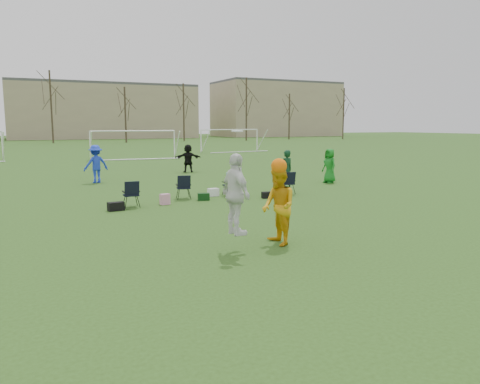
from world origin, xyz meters
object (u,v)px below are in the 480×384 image
fielder_black (188,158)px  goal_mid (133,136)px  center_contest (262,201)px  fielder_green_far (329,166)px  goal_right (230,134)px  fielder_blue (96,164)px

fielder_black → goal_mid: goal_mid is taller
fielder_black → center_contest: (-4.38, -18.00, 0.29)m
fielder_green_far → goal_right: bearing=160.4°
goal_mid → fielder_green_far: bearing=-72.8°
fielder_black → fielder_green_far: bearing=133.2°
fielder_black → fielder_blue: bearing=40.1°
fielder_blue → goal_right: size_ratio=0.26×
center_contest → goal_mid: center_contest is taller
goal_right → fielder_black: bearing=-128.9°
fielder_green_far → center_contest: bearing=-48.7°
fielder_green_far → center_contest: size_ratio=0.62×
fielder_green_far → goal_right: goal_right is taller
fielder_black → center_contest: size_ratio=0.61×
center_contest → goal_right: 40.77m
fielder_blue → fielder_black: bearing=-165.3°
fielder_green_far → center_contest: center_contest is taller
fielder_blue → center_contest: center_contest is taller
fielder_blue → center_contest: 15.03m
fielder_blue → fielder_green_far: 11.96m
fielder_blue → goal_right: bearing=-140.4°
fielder_green_far → fielder_blue: bearing=-121.2°
fielder_black → goal_right: bearing=-107.8°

